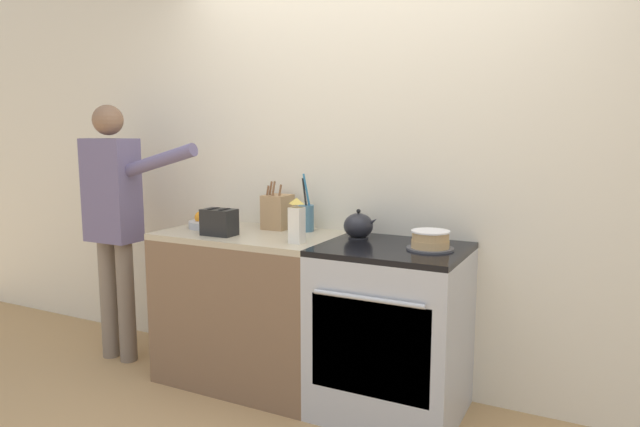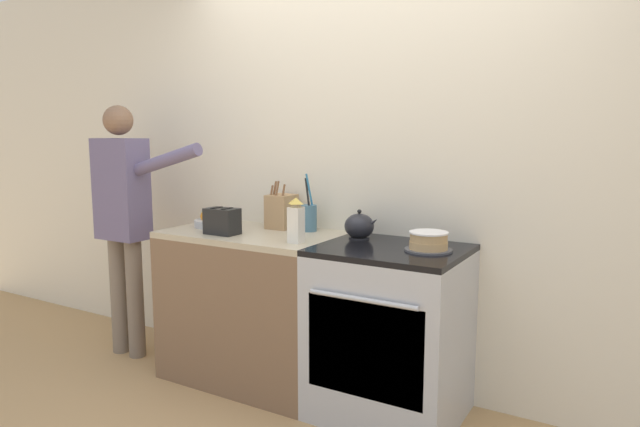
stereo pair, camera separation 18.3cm
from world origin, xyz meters
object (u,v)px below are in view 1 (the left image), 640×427
(utensil_crock, at_px, (306,217))
(toaster, at_px, (219,222))
(tea_kettle, at_px, (359,226))
(person_baker, at_px, (114,210))
(fruit_bowl, at_px, (206,222))
(layer_cake, at_px, (430,241))
(stove_range, at_px, (391,331))
(knife_block, at_px, (278,212))
(milk_carton, at_px, (297,222))

(utensil_crock, xyz_separation_m, toaster, (-0.38, -0.34, -0.01))
(tea_kettle, distance_m, person_baker, 1.62)
(utensil_crock, bearing_deg, person_baker, -165.30)
(tea_kettle, bearing_deg, fruit_bowl, -173.25)
(fruit_bowl, distance_m, person_baker, 0.65)
(layer_cake, relative_size, toaster, 1.15)
(stove_range, xyz_separation_m, knife_block, (-0.82, 0.20, 0.56))
(tea_kettle, xyz_separation_m, utensil_crock, (-0.37, 0.06, 0.02))
(layer_cake, distance_m, knife_block, 1.03)
(milk_carton, distance_m, person_baker, 1.36)
(fruit_bowl, distance_m, toaster, 0.28)
(fruit_bowl, relative_size, person_baker, 0.14)
(stove_range, height_order, knife_block, knife_block)
(utensil_crock, bearing_deg, toaster, -138.36)
(utensil_crock, xyz_separation_m, person_baker, (-1.24, -0.32, 0.00))
(tea_kettle, distance_m, knife_block, 0.57)
(layer_cake, distance_m, tea_kettle, 0.46)
(knife_block, xyz_separation_m, fruit_bowl, (-0.41, -0.18, -0.07))
(stove_range, bearing_deg, fruit_bowl, 179.06)
(utensil_crock, relative_size, toaster, 1.67)
(layer_cake, height_order, toaster, toaster)
(layer_cake, bearing_deg, stove_range, -175.54)
(toaster, height_order, person_baker, person_baker)
(utensil_crock, bearing_deg, milk_carton, -69.46)
(layer_cake, xyz_separation_m, fruit_bowl, (-1.42, 0.00, -0.01))
(milk_carton, bearing_deg, stove_range, 16.64)
(layer_cake, distance_m, milk_carton, 0.71)
(knife_block, distance_m, toaster, 0.39)
(utensil_crock, distance_m, milk_carton, 0.37)
(knife_block, bearing_deg, tea_kettle, -6.25)
(knife_block, height_order, toaster, knife_block)
(milk_carton, bearing_deg, utensil_crock, 110.54)
(utensil_crock, height_order, person_baker, person_baker)
(stove_range, height_order, person_baker, person_baker)
(utensil_crock, relative_size, milk_carton, 1.42)
(fruit_bowl, height_order, toaster, toaster)
(utensil_crock, distance_m, fruit_bowl, 0.64)
(stove_range, xyz_separation_m, milk_carton, (-0.49, -0.15, 0.57))
(layer_cake, relative_size, fruit_bowl, 1.05)
(stove_range, relative_size, person_baker, 0.55)
(stove_range, relative_size, utensil_crock, 2.62)
(stove_range, xyz_separation_m, person_baker, (-1.85, -0.13, 0.54))
(tea_kettle, bearing_deg, milk_carton, -130.21)
(layer_cake, bearing_deg, tea_kettle, 164.88)
(tea_kettle, bearing_deg, toaster, -159.39)
(utensil_crock, xyz_separation_m, fruit_bowl, (-0.61, -0.17, -0.05))
(tea_kettle, bearing_deg, utensil_crock, 170.81)
(toaster, bearing_deg, utensil_crock, 41.64)
(layer_cake, height_order, knife_block, knife_block)
(knife_block, bearing_deg, milk_carton, -46.24)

